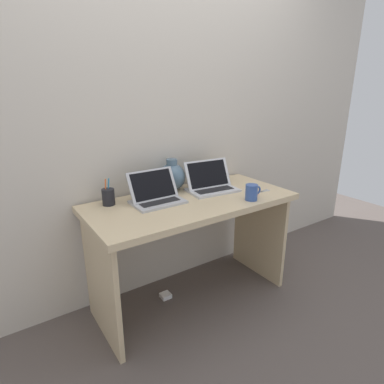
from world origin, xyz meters
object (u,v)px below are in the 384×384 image
coffee_mug (252,192)px  green_vase (172,176)px  laptop_right (210,183)px  power_brick (166,296)px  pen_cup (108,197)px  scissors (258,192)px  laptop_left (156,194)px

coffee_mug → green_vase: bearing=123.6°
laptop_right → power_brick: bearing=177.2°
laptop_right → pen_cup: 0.70m
coffee_mug → scissors: 0.16m
scissors → pen_cup: bearing=159.4°
pen_cup → power_brick: (0.32, -0.10, -0.78)m
laptop_left → power_brick: bearing=19.2°
laptop_left → coffee_mug: (0.52, -0.31, -0.00)m
laptop_left → pen_cup: 0.29m
laptop_right → coffee_mug: 0.32m
laptop_left → coffee_mug: size_ratio=2.64×
laptop_left → laptop_right: size_ratio=0.88×
green_vase → laptop_left: bearing=-143.5°
green_vase → laptop_right: bearing=-35.7°
laptop_right → power_brick: (-0.37, 0.02, -0.78)m
laptop_left → coffee_mug: laptop_left is taller
laptop_left → power_brick: laptop_left is taller
laptop_right → pen_cup: laptop_right is taller
laptop_left → power_brick: 0.78m
green_vase → power_brick: green_vase is taller
power_brick → green_vase: bearing=41.8°
laptop_left → green_vase: size_ratio=1.44×
pen_cup → green_vase: bearing=5.0°
coffee_mug → scissors: size_ratio=0.80×
green_vase → coffee_mug: (0.31, -0.47, -0.05)m
green_vase → pen_cup: 0.48m
coffee_mug → power_brick: bearing=144.6°
laptop_right → scissors: size_ratio=2.41×
laptop_left → laptop_right: 0.43m
laptop_right → coffee_mug: bearing=-73.3°
coffee_mug → pen_cup: 0.89m
green_vase → scissors: bearing=-41.0°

